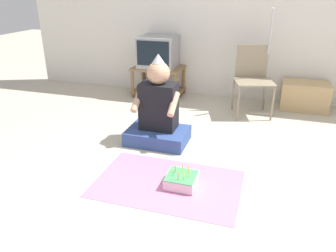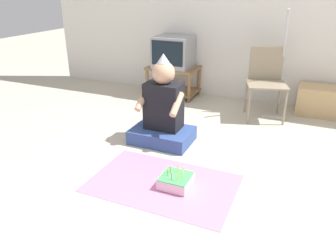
{
  "view_description": "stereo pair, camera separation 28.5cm",
  "coord_description": "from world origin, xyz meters",
  "px_view_note": "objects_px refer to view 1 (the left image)",
  "views": [
    {
      "loc": [
        0.35,
        -2.27,
        1.48
      ],
      "look_at": [
        -0.42,
        0.24,
        0.35
      ],
      "focal_mm": 35.0,
      "sensor_mm": 36.0,
      "label": 1
    },
    {
      "loc": [
        0.62,
        -2.17,
        1.48
      ],
      "look_at": [
        -0.42,
        0.24,
        0.35
      ],
      "focal_mm": 35.0,
      "sensor_mm": 36.0,
      "label": 2
    }
  ],
  "objects_px": {
    "folding_chair": "(253,75)",
    "dust_mop": "(264,83)",
    "birthday_cake": "(181,180)",
    "tv": "(158,52)",
    "cardboard_box_stack": "(304,96)",
    "person_seated": "(158,114)"
  },
  "relations": [
    {
      "from": "tv",
      "to": "birthday_cake",
      "type": "xyz_separation_m",
      "value": [
        0.93,
        -2.17,
        -0.58
      ]
    },
    {
      "from": "dust_mop",
      "to": "person_seated",
      "type": "bearing_deg",
      "value": -128.53
    },
    {
      "from": "tv",
      "to": "person_seated",
      "type": "bearing_deg",
      "value": -71.32
    },
    {
      "from": "folding_chair",
      "to": "person_seated",
      "type": "distance_m",
      "value": 1.4
    },
    {
      "from": "cardboard_box_stack",
      "to": "person_seated",
      "type": "height_order",
      "value": "person_seated"
    },
    {
      "from": "folding_chair",
      "to": "birthday_cake",
      "type": "height_order",
      "value": "folding_chair"
    },
    {
      "from": "folding_chair",
      "to": "dust_mop",
      "type": "height_order",
      "value": "dust_mop"
    },
    {
      "from": "dust_mop",
      "to": "tv",
      "type": "bearing_deg",
      "value": 171.29
    },
    {
      "from": "dust_mop",
      "to": "birthday_cake",
      "type": "bearing_deg",
      "value": -105.32
    },
    {
      "from": "dust_mop",
      "to": "person_seated",
      "type": "height_order",
      "value": "dust_mop"
    },
    {
      "from": "tv",
      "to": "folding_chair",
      "type": "relative_size",
      "value": 0.61
    },
    {
      "from": "cardboard_box_stack",
      "to": "birthday_cake",
      "type": "distance_m",
      "value": 2.42
    },
    {
      "from": "person_seated",
      "to": "dust_mop",
      "type": "bearing_deg",
      "value": 51.47
    },
    {
      "from": "folding_chair",
      "to": "cardboard_box_stack",
      "type": "distance_m",
      "value": 0.8
    },
    {
      "from": "cardboard_box_stack",
      "to": "person_seated",
      "type": "xyz_separation_m",
      "value": [
        -1.48,
        -1.46,
        0.13
      ]
    },
    {
      "from": "folding_chair",
      "to": "dust_mop",
      "type": "xyz_separation_m",
      "value": [
        0.15,
        0.1,
        -0.11
      ]
    },
    {
      "from": "person_seated",
      "to": "folding_chair",
      "type": "bearing_deg",
      "value": 53.6
    },
    {
      "from": "folding_chair",
      "to": "birthday_cake",
      "type": "distance_m",
      "value": 1.93
    },
    {
      "from": "cardboard_box_stack",
      "to": "tv",
      "type": "bearing_deg",
      "value": -179.42
    },
    {
      "from": "folding_chair",
      "to": "dust_mop",
      "type": "distance_m",
      "value": 0.21
    },
    {
      "from": "folding_chair",
      "to": "birthday_cake",
      "type": "relative_size",
      "value": 3.49
    },
    {
      "from": "cardboard_box_stack",
      "to": "dust_mop",
      "type": "relative_size",
      "value": 0.46
    }
  ]
}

